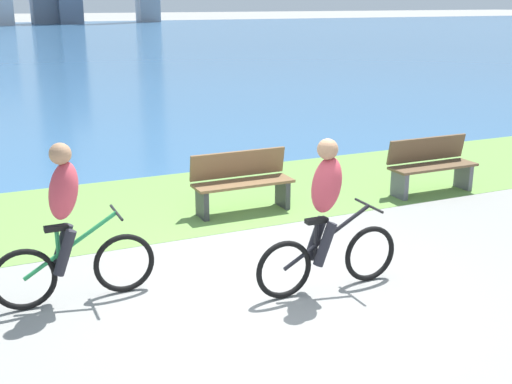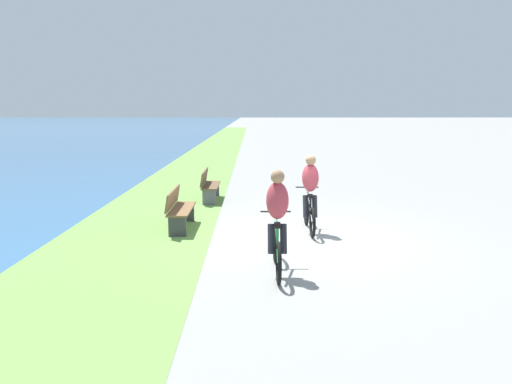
{
  "view_description": "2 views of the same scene",
  "coord_description": "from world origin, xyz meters",
  "px_view_note": "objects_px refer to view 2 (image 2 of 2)",
  "views": [
    {
      "loc": [
        -2.84,
        -5.82,
        3.05
      ],
      "look_at": [
        0.24,
        0.94,
        0.83
      ],
      "focal_mm": 45.44,
      "sensor_mm": 36.0,
      "label": 1
    },
    {
      "loc": [
        -9.02,
        1.02,
        2.63
      ],
      "look_at": [
        0.4,
        0.94,
        0.9
      ],
      "focal_mm": 31.57,
      "sensor_mm": 36.0,
      "label": 2
    }
  ],
  "objects_px": {
    "bench_near_path": "(209,185)",
    "cyclist_lead": "(310,194)",
    "bench_far_along_path": "(179,209)",
    "cyclist_trailing": "(277,223)"
  },
  "relations": [
    {
      "from": "bench_near_path",
      "to": "cyclist_trailing",
      "type": "bearing_deg",
      "value": -164.43
    },
    {
      "from": "cyclist_lead",
      "to": "cyclist_trailing",
      "type": "relative_size",
      "value": 1.01
    },
    {
      "from": "cyclist_trailing",
      "to": "bench_far_along_path",
      "type": "distance_m",
      "value": 3.48
    },
    {
      "from": "cyclist_lead",
      "to": "bench_near_path",
      "type": "distance_m",
      "value": 4.3
    },
    {
      "from": "bench_near_path",
      "to": "bench_far_along_path",
      "type": "bearing_deg",
      "value": 173.51
    },
    {
      "from": "cyclist_lead",
      "to": "cyclist_trailing",
      "type": "distance_m",
      "value": 2.68
    },
    {
      "from": "bench_near_path",
      "to": "cyclist_lead",
      "type": "bearing_deg",
      "value": -143.91
    },
    {
      "from": "cyclist_lead",
      "to": "bench_far_along_path",
      "type": "xyz_separation_m",
      "value": [
        0.26,
        2.88,
        -0.39
      ]
    },
    {
      "from": "cyclist_lead",
      "to": "cyclist_trailing",
      "type": "xyz_separation_m",
      "value": [
        -2.54,
        0.85,
        0.0
      ]
    },
    {
      "from": "cyclist_lead",
      "to": "bench_near_path",
      "type": "bearing_deg",
      "value": 36.09
    }
  ]
}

